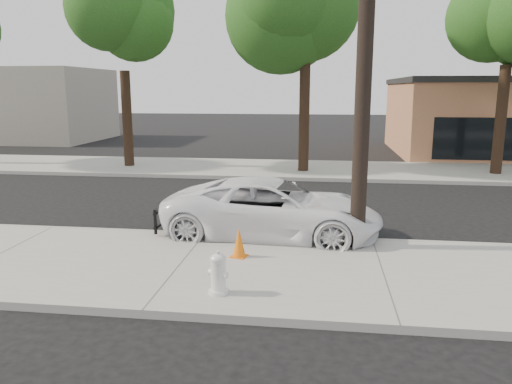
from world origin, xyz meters
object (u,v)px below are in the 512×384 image
police_cruiser (273,209)px  traffic_cone (239,243)px  fire_hydrant (218,274)px  utility_pole (366,35)px

police_cruiser → traffic_cone: size_ratio=8.52×
police_cruiser → fire_hydrant: bearing=175.2°
fire_hydrant → utility_pole: bearing=73.9°
utility_pole → police_cruiser: size_ratio=1.71×
police_cruiser → fire_hydrant: (-0.56, -3.87, -0.24)m
police_cruiser → fire_hydrant: 3.92m
traffic_cone → utility_pole: bearing=22.7°
utility_pole → fire_hydrant: utility_pole is taller
fire_hydrant → traffic_cone: bearing=113.2°
fire_hydrant → traffic_cone: size_ratio=1.15×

